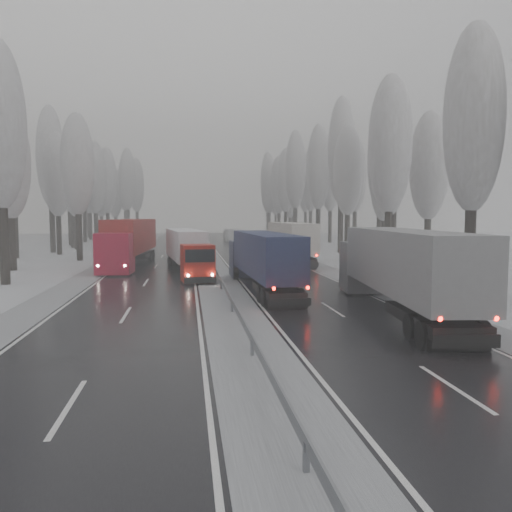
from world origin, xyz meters
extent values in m
plane|color=silver|center=(0.00, 0.00, 0.00)|extent=(260.00, 260.00, 0.00)
cube|color=black|center=(5.25, 30.00, 0.01)|extent=(7.50, 200.00, 0.03)
cube|color=black|center=(-5.25, 30.00, 0.01)|extent=(7.50, 200.00, 0.03)
cube|color=#AAADB2|center=(0.00, 30.00, 0.02)|extent=(3.00, 200.00, 0.04)
cube|color=#AAADB2|center=(10.20, 30.00, 0.02)|extent=(2.40, 200.00, 0.04)
cube|color=#AAADB2|center=(-10.20, 30.00, 0.02)|extent=(2.40, 200.00, 0.04)
cube|color=slate|center=(0.00, 30.00, 0.60)|extent=(0.06, 200.00, 0.32)
cube|color=slate|center=(0.00, -4.00, 0.30)|extent=(0.12, 0.12, 0.60)
cube|color=slate|center=(0.00, 28.00, 0.30)|extent=(0.12, 0.12, 0.60)
cube|color=slate|center=(0.00, 60.00, 0.30)|extent=(0.12, 0.12, 0.60)
cylinder|color=black|center=(15.04, 15.67, 2.80)|extent=(0.68, 0.68, 5.60)
ellipsoid|color=gray|center=(15.04, 15.67, 10.80)|extent=(3.60, 3.60, 11.45)
cylinder|color=black|center=(14.51, 27.03, 2.81)|extent=(0.68, 0.68, 5.62)
ellipsoid|color=gray|center=(14.51, 27.03, 10.84)|extent=(3.60, 3.60, 11.48)
cylinder|color=black|center=(20.02, 31.03, 2.47)|extent=(0.64, 0.64, 4.94)
ellipsoid|color=gray|center=(20.02, 31.03, 9.53)|extent=(3.60, 3.60, 10.09)
cylinder|color=black|center=(17.90, 35.17, 2.66)|extent=(0.66, 0.66, 5.32)
ellipsoid|color=gray|center=(17.90, 35.17, 10.27)|extent=(3.60, 3.60, 10.88)
cylinder|color=black|center=(20.12, 39.17, 3.16)|extent=(0.72, 0.72, 6.31)
ellipsoid|color=gray|center=(20.12, 39.17, 12.17)|extent=(3.60, 3.60, 12.90)
cylinder|color=black|center=(17.02, 45.60, 2.69)|extent=(0.67, 0.67, 5.38)
ellipsoid|color=gray|center=(17.02, 45.60, 10.37)|extent=(3.60, 3.60, 10.98)
cylinder|color=black|center=(23.31, 49.60, 2.30)|extent=(0.62, 0.62, 4.59)
ellipsoid|color=gray|center=(23.31, 49.60, 8.86)|extent=(3.60, 3.60, 9.39)
cylinder|color=black|center=(17.90, 51.02, 3.47)|extent=(0.76, 0.76, 6.95)
ellipsoid|color=gray|center=(17.90, 51.02, 13.40)|extent=(3.60, 3.60, 14.19)
cylinder|color=black|center=(24.81, 55.02, 3.30)|extent=(0.74, 0.74, 6.59)
ellipsoid|color=gray|center=(24.81, 55.02, 12.71)|extent=(3.60, 3.60, 13.46)
cylinder|color=black|center=(17.56, 61.27, 3.18)|extent=(0.72, 0.72, 6.37)
ellipsoid|color=gray|center=(17.56, 61.27, 12.28)|extent=(3.60, 3.60, 13.01)
cylinder|color=black|center=(24.72, 65.27, 2.99)|extent=(0.70, 0.70, 5.97)
ellipsoid|color=gray|center=(24.72, 65.27, 11.52)|extent=(3.60, 3.60, 12.20)
cylinder|color=black|center=(16.34, 71.95, 3.33)|extent=(0.74, 0.74, 6.65)
ellipsoid|color=gray|center=(16.34, 71.95, 12.83)|extent=(3.60, 3.60, 13.59)
cylinder|color=black|center=(23.71, 75.95, 3.07)|extent=(0.71, 0.71, 6.14)
ellipsoid|color=gray|center=(23.71, 75.95, 11.84)|extent=(3.60, 3.60, 12.54)
cylinder|color=black|center=(16.56, 81.70, 3.03)|extent=(0.71, 0.71, 6.05)
ellipsoid|color=gray|center=(16.56, 81.70, 11.68)|extent=(3.60, 3.60, 12.37)
cylinder|color=black|center=(22.48, 85.70, 3.15)|extent=(0.72, 0.72, 6.30)
ellipsoid|color=gray|center=(22.48, 85.70, 12.15)|extent=(3.60, 3.60, 12.87)
cylinder|color=black|center=(16.63, 89.21, 2.94)|extent=(0.70, 0.70, 5.88)
ellipsoid|color=gray|center=(16.63, 89.21, 11.33)|extent=(3.60, 3.60, 12.00)
cylinder|color=black|center=(19.77, 93.21, 2.43)|extent=(0.64, 0.64, 4.86)
ellipsoid|color=gray|center=(19.77, 93.21, 9.37)|extent=(3.60, 3.60, 9.92)
cylinder|color=black|center=(15.73, 96.32, 2.99)|extent=(0.70, 0.70, 5.98)
ellipsoid|color=gray|center=(15.73, 96.32, 11.53)|extent=(3.60, 3.60, 12.21)
cylinder|color=black|center=(24.94, 100.32, 3.09)|extent=(0.71, 0.71, 6.19)
ellipsoid|color=gray|center=(24.94, 100.32, 11.93)|extent=(3.60, 3.60, 12.64)
cylinder|color=black|center=(17.04, 106.16, 3.43)|extent=(0.75, 0.75, 6.86)
ellipsoid|color=gray|center=(17.04, 106.16, 13.22)|extent=(3.60, 3.60, 14.01)
cylinder|color=black|center=(24.02, 110.16, 2.77)|extent=(0.68, 0.68, 5.55)
ellipsoid|color=gray|center=(24.02, 110.16, 10.70)|extent=(3.60, 3.60, 11.33)
cylinder|color=black|center=(18.73, 116.73, 3.05)|extent=(0.71, 0.71, 6.09)
ellipsoid|color=gray|center=(18.73, 116.73, 11.75)|extent=(3.60, 3.60, 12.45)
cylinder|color=black|center=(21.55, 120.73, 2.74)|extent=(0.67, 0.67, 5.49)
ellipsoid|color=gray|center=(21.55, 120.73, 10.58)|extent=(3.60, 3.60, 11.21)
cylinder|color=black|center=(-15.13, 24.57, 2.92)|extent=(0.69, 0.69, 5.83)
cylinder|color=black|center=(-17.75, 34.20, 2.52)|extent=(0.65, 0.65, 5.03)
ellipsoid|color=gray|center=(-17.75, 34.20, 9.70)|extent=(3.60, 3.60, 10.28)
cylinder|color=black|center=(-13.94, 43.73, 2.72)|extent=(0.67, 0.67, 5.44)
ellipsoid|color=gray|center=(-13.94, 43.73, 10.49)|extent=(3.60, 3.60, 11.11)
cylinder|color=black|center=(-21.85, 47.73, 2.86)|extent=(0.69, 0.69, 5.72)
ellipsoid|color=gray|center=(-21.85, 47.73, 11.04)|extent=(3.60, 3.60, 11.69)
cylinder|color=black|center=(-18.26, 52.71, 2.61)|extent=(0.66, 0.66, 5.23)
ellipsoid|color=gray|center=(-18.26, 52.71, 10.08)|extent=(3.60, 3.60, 10.68)
cylinder|color=black|center=(-20.05, 56.71, 3.30)|extent=(0.74, 0.74, 6.60)
ellipsoid|color=gray|center=(-20.05, 56.71, 12.74)|extent=(3.60, 3.60, 13.49)
cylinder|color=black|center=(-18.16, 62.35, 2.58)|extent=(0.65, 0.65, 5.16)
ellipsoid|color=gray|center=(-18.16, 62.35, 9.95)|extent=(3.60, 3.60, 10.54)
cylinder|color=black|center=(-19.54, 66.35, 2.90)|extent=(0.69, 0.69, 5.79)
ellipsoid|color=gray|center=(-19.54, 66.35, 11.18)|extent=(3.60, 3.60, 11.84)
cylinder|color=black|center=(-16.58, 69.11, 2.82)|extent=(0.68, 0.68, 5.64)
ellipsoid|color=gray|center=(-16.58, 69.11, 10.89)|extent=(3.60, 3.60, 11.53)
cylinder|color=black|center=(-21.42, 73.11, 3.28)|extent=(0.73, 0.73, 6.56)
ellipsoid|color=gray|center=(-21.42, 73.11, 12.65)|extent=(3.60, 3.60, 13.40)
cylinder|color=black|center=(-16.33, 79.19, 2.90)|extent=(0.69, 0.69, 5.79)
ellipsoid|color=gray|center=(-16.33, 79.19, 11.17)|extent=(3.60, 3.60, 11.84)
cylinder|color=black|center=(-21.09, 83.19, 3.32)|extent=(0.74, 0.74, 6.65)
ellipsoid|color=gray|center=(-21.09, 83.19, 12.82)|extent=(3.60, 3.60, 13.58)
cylinder|color=black|center=(-18.93, 88.54, 2.56)|extent=(0.65, 0.65, 5.12)
ellipsoid|color=gray|center=(-18.93, 88.54, 9.88)|extent=(3.60, 3.60, 10.46)
cylinder|color=black|center=(-21.82, 92.54, 2.92)|extent=(0.69, 0.69, 5.84)
ellipsoid|color=gray|center=(-21.82, 92.54, 11.26)|extent=(3.60, 3.60, 11.92)
cylinder|color=black|center=(-15.07, 99.33, 3.34)|extent=(0.74, 0.74, 6.67)
ellipsoid|color=gray|center=(-15.07, 99.33, 12.87)|extent=(3.60, 3.60, 13.63)
cylinder|color=black|center=(-24.20, 103.33, 3.15)|extent=(0.72, 0.72, 6.31)
ellipsoid|color=gray|center=(-24.20, 103.33, 12.16)|extent=(3.60, 3.60, 12.88)
cylinder|color=black|center=(-14.05, 108.72, 3.14)|extent=(0.72, 0.72, 6.29)
ellipsoid|color=gray|center=(-14.05, 108.72, 12.12)|extent=(3.60, 3.60, 12.84)
cylinder|color=black|center=(-19.66, 112.72, 2.43)|extent=(0.64, 0.64, 4.86)
ellipsoid|color=gray|center=(-19.66, 112.72, 9.36)|extent=(3.60, 3.60, 9.92)
cylinder|color=black|center=(-17.56, 115.31, 3.31)|extent=(0.74, 0.74, 6.63)
ellipsoid|color=gray|center=(-17.56, 115.31, 12.78)|extent=(3.60, 3.60, 13.54)
cylinder|color=black|center=(-20.33, 119.31, 2.89)|extent=(0.69, 0.69, 5.79)
ellipsoid|color=gray|center=(-20.33, 119.31, 11.16)|extent=(3.60, 3.60, 11.82)
cube|color=#454549|center=(8.82, 17.31, 1.70)|extent=(2.83, 2.92, 3.08)
cube|color=black|center=(8.95, 18.59, 2.41)|extent=(2.36, 0.35, 1.03)
cube|color=black|center=(8.96, 18.69, 0.46)|extent=(2.57, 0.42, 0.51)
cube|color=slate|center=(7.99, 9.34, 2.77)|extent=(3.99, 13.56, 2.88)
cube|color=black|center=(7.29, 2.64, 0.57)|extent=(2.36, 0.37, 0.46)
cube|color=black|center=(7.60, 5.66, 0.77)|extent=(2.83, 5.86, 0.46)
cube|color=black|center=(7.35, 3.21, 0.36)|extent=(2.36, 0.31, 0.62)
cylinder|color=black|center=(7.66, 16.61, 0.53)|extent=(0.47, 1.10, 1.07)
cylinder|color=black|center=(9.80, 16.38, 0.53)|extent=(0.47, 1.10, 1.07)
cylinder|color=black|center=(6.49, 5.36, 0.53)|extent=(0.47, 1.10, 1.07)
cylinder|color=black|center=(8.63, 5.14, 0.53)|extent=(0.47, 1.10, 1.07)
cylinder|color=black|center=(6.35, 4.03, 0.53)|extent=(0.47, 1.10, 1.07)
cylinder|color=black|center=(8.50, 3.81, 0.53)|extent=(0.47, 1.10, 1.07)
sphere|color=#FF0C05|center=(6.31, 2.67, 1.39)|extent=(0.21, 0.21, 0.21)
sphere|color=#FF0C05|center=(8.25, 2.47, 1.39)|extent=(0.21, 0.21, 0.21)
sphere|color=white|center=(7.99, 18.82, 0.87)|extent=(0.23, 0.23, 0.23)
sphere|color=white|center=(9.93, 18.62, 0.87)|extent=(0.23, 0.23, 0.23)
cube|color=#1A1E43|center=(2.35, 25.45, 1.53)|extent=(2.42, 2.51, 2.78)
cube|color=black|center=(2.30, 26.61, 2.18)|extent=(2.14, 0.18, 0.93)
cube|color=black|center=(2.30, 26.70, 0.42)|extent=(2.32, 0.24, 0.46)
cube|color=#17163D|center=(2.66, 18.22, 2.50)|extent=(2.88, 12.15, 2.60)
cube|color=black|center=(2.92, 12.16, 0.51)|extent=(2.14, 0.20, 0.42)
cube|color=black|center=(2.80, 14.89, 0.70)|extent=(2.26, 5.18, 0.42)
cube|color=black|center=(2.90, 12.67, 0.32)|extent=(2.13, 0.15, 0.56)
cylinder|color=black|center=(1.41, 24.67, 0.48)|extent=(0.37, 0.98, 0.96)
cylinder|color=black|center=(3.36, 24.75, 0.48)|extent=(0.37, 0.98, 0.96)
cylinder|color=black|center=(1.85, 14.48, 0.48)|extent=(0.37, 0.98, 0.96)
cylinder|color=black|center=(3.79, 14.56, 0.48)|extent=(0.37, 0.98, 0.96)
cylinder|color=black|center=(1.90, 13.27, 0.48)|extent=(0.37, 0.98, 0.96)
cylinder|color=black|center=(3.85, 13.36, 0.48)|extent=(0.37, 0.98, 0.96)
sphere|color=#FF0C05|center=(2.04, 12.05, 1.25)|extent=(0.19, 0.19, 0.19)
sphere|color=#FF0C05|center=(3.81, 12.13, 1.25)|extent=(0.19, 0.19, 0.19)
sphere|color=white|center=(1.42, 26.69, 0.79)|extent=(0.20, 0.20, 0.20)
sphere|color=white|center=(3.18, 26.77, 0.79)|extent=(0.20, 0.20, 0.20)
cube|color=beige|center=(8.20, 44.69, 1.68)|extent=(2.55, 2.65, 3.06)
cube|color=black|center=(8.20, 45.96, 2.40)|extent=(2.34, 0.10, 1.02)
cube|color=black|center=(8.20, 46.06, 0.46)|extent=(2.55, 0.15, 0.51)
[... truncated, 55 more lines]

